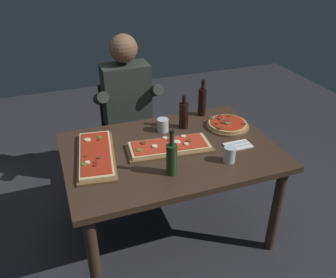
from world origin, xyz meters
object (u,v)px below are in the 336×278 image
object	(u,v)px
pizza_rectangular_front	(169,146)
pizza_round_far	(227,125)
pizza_rectangular_left	(96,155)
tumbler_far_side	(229,155)
seated_diner	(128,107)
wine_bottle_dark	(202,101)
vinegar_bottle_green	(172,158)
oil_bottle_amber	(184,115)
diner_chair	(127,128)
tumbler_near_camera	(163,125)
dining_table	(171,161)

from	to	relation	value
pizza_rectangular_front	pizza_round_far	xyz separation A→B (m)	(0.51, 0.14, 0.00)
pizza_rectangular_front	pizza_rectangular_left	size ratio (longest dim) A/B	0.94
tumbler_far_side	seated_diner	xyz separation A→B (m)	(-0.39, 1.00, -0.04)
pizza_rectangular_left	wine_bottle_dark	xyz separation A→B (m)	(0.90, 0.33, 0.10)
seated_diner	vinegar_bottle_green	bearing A→B (deg)	-89.50
oil_bottle_amber	diner_chair	bearing A→B (deg)	116.20
vinegar_bottle_green	tumbler_near_camera	world-z (taller)	vinegar_bottle_green
pizza_rectangular_left	seated_diner	distance (m)	0.77
dining_table	pizza_rectangular_front	distance (m)	0.12
wine_bottle_dark	pizza_rectangular_front	bearing A→B (deg)	-136.59
tumbler_far_side	oil_bottle_amber	bearing A→B (deg)	100.65
pizza_rectangular_front	pizza_round_far	world-z (taller)	same
pizza_round_far	oil_bottle_amber	bearing A→B (deg)	160.76
pizza_rectangular_left	oil_bottle_amber	size ratio (longest dim) A/B	2.43
dining_table	wine_bottle_dark	distance (m)	0.61
seated_diner	pizza_round_far	bearing A→B (deg)	-44.27
vinegar_bottle_green	seated_diner	size ratio (longest dim) A/B	0.22
oil_bottle_amber	tumbler_far_side	world-z (taller)	oil_bottle_amber
wine_bottle_dark	tumbler_far_side	distance (m)	0.68
pizza_rectangular_front	tumbler_near_camera	size ratio (longest dim) A/B	6.16
pizza_rectangular_left	diner_chair	size ratio (longest dim) A/B	0.71
dining_table	pizza_rectangular_left	world-z (taller)	pizza_rectangular_left
oil_bottle_amber	tumbler_far_side	xyz separation A→B (m)	(0.10, -0.52, -0.06)
wine_bottle_dark	vinegar_bottle_green	world-z (taller)	same
wine_bottle_dark	oil_bottle_amber	bearing A→B (deg)	-145.60
pizza_round_far	diner_chair	bearing A→B (deg)	130.43
diner_chair	wine_bottle_dark	bearing A→B (deg)	-41.62
dining_table	diner_chair	xyz separation A→B (m)	(-0.10, 0.86, -0.16)
tumbler_near_camera	dining_table	bearing A→B (deg)	-97.82
dining_table	pizza_round_far	size ratio (longest dim) A/B	4.45
pizza_rectangular_front	wine_bottle_dark	xyz separation A→B (m)	(0.42, 0.40, 0.10)
vinegar_bottle_green	tumbler_far_side	world-z (taller)	vinegar_bottle_green
tumbler_near_camera	seated_diner	world-z (taller)	seated_diner
dining_table	wine_bottle_dark	xyz separation A→B (m)	(0.41, 0.40, 0.21)
pizza_rectangular_front	seated_diner	size ratio (longest dim) A/B	0.44
vinegar_bottle_green	oil_bottle_amber	bearing A→B (deg)	60.86
dining_table	wine_bottle_dark	bearing A→B (deg)	44.30
oil_bottle_amber	tumbler_near_camera	xyz separation A→B (m)	(-0.16, 0.00, -0.06)
pizza_rectangular_left	tumbler_near_camera	size ratio (longest dim) A/B	6.54
vinegar_bottle_green	diner_chair	world-z (taller)	vinegar_bottle_green
pizza_round_far	wine_bottle_dark	size ratio (longest dim) A/B	1.07
pizza_round_far	tumbler_far_side	xyz separation A→B (m)	(-0.21, -0.41, 0.03)
pizza_rectangular_left	wine_bottle_dark	world-z (taller)	wine_bottle_dark
vinegar_bottle_green	seated_diner	distance (m)	1.00
vinegar_bottle_green	pizza_rectangular_left	bearing A→B (deg)	140.02
tumbler_near_camera	seated_diner	xyz separation A→B (m)	(-0.13, 0.48, -0.04)
wine_bottle_dark	pizza_round_far	bearing A→B (deg)	-69.94
pizza_rectangular_front	tumbler_far_side	distance (m)	0.40
dining_table	pizza_rectangular_left	distance (m)	0.50
pizza_rectangular_front	vinegar_bottle_green	bearing A→B (deg)	-107.23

